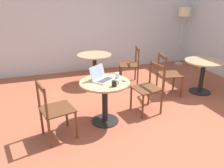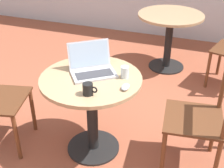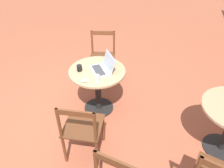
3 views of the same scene
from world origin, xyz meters
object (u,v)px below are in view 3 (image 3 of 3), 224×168
mouse (84,81)px  drinking_glass (97,78)px  laptop (103,67)px  mug (79,68)px  cafe_table_near (98,81)px  chair_near_left (103,57)px  chair_near_right (82,129)px

mouse → drinking_glass: (-0.06, 0.16, 0.03)m
laptop → mug: (0.10, -0.32, -0.00)m
mug → drinking_glass: drinking_glass is taller
mug → cafe_table_near: bearing=109.3°
mug → drinking_glass: 0.37m
laptop → mouse: 0.37m
laptop → drinking_glass: 0.27m
cafe_table_near → laptop: 0.25m
chair_near_left → chair_near_right: same height
cafe_table_near → mouse: size_ratio=8.21×
mug → mouse: bearing=36.0°
cafe_table_near → mug: (0.08, -0.24, 0.23)m
mug → chair_near_right: bearing=23.4°
laptop → mug: laptop is taller
chair_near_right → drinking_glass: (-0.61, -0.01, 0.32)m
chair_near_right → mug: bearing=-156.6°
cafe_table_near → chair_near_right: size_ratio=0.91×
mouse → drinking_glass: drinking_glass is taller
chair_near_right → mouse: chair_near_right is taller
mouse → laptop: bearing=155.3°
laptop → mug: 0.33m
mug → laptop: bearing=108.0°
cafe_table_near → laptop: bearing=104.1°
laptop → mouse: (0.33, -0.15, -0.03)m
chair_near_right → mouse: bearing=-162.6°
mouse → chair_near_right: bearing=17.4°
cafe_table_near → mug: size_ratio=7.28×
laptop → cafe_table_near: bearing=-75.9°
mouse → mug: mug is taller
cafe_table_near → chair_near_left: 0.86m
drinking_glass → mouse: bearing=-70.6°
chair_near_left → cafe_table_near: bearing=13.2°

